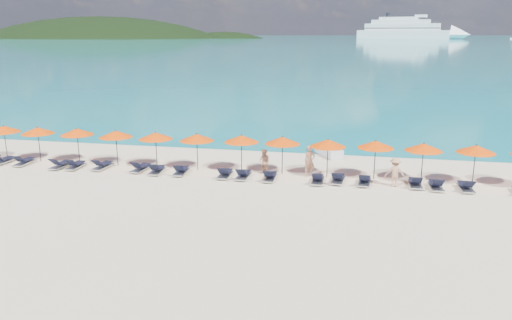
# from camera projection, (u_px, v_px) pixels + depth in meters

# --- Properties ---
(ground) EXTENTS (1400.00, 1400.00, 0.00)m
(ground) POSITION_uv_depth(u_px,v_px,m) (244.00, 197.00, 25.31)
(ground) COLOR beige
(sea) EXTENTS (1600.00, 1300.00, 0.01)m
(sea) POSITION_uv_depth(u_px,v_px,m) (355.00, 38.00, 651.64)
(sea) COLOR #1FA9B2
(sea) RESTS_ON ground
(headland_main) EXTENTS (374.00, 242.00, 126.50)m
(headland_main) POSITION_uv_depth(u_px,v_px,m) (101.00, 70.00, 604.70)
(headland_main) COLOR black
(headland_main) RESTS_ON ground
(headland_small) EXTENTS (162.00, 126.00, 85.50)m
(headland_small) POSITION_uv_depth(u_px,v_px,m) (225.00, 69.00, 594.22)
(headland_small) COLOR black
(headland_small) RESTS_ON ground
(cruise_ship) EXTENTS (121.60, 53.21, 33.73)m
(cruise_ship) POSITION_uv_depth(u_px,v_px,m) (413.00, 31.00, 553.37)
(cruise_ship) COLOR white
(cruise_ship) RESTS_ON ground
(jetski) EXTENTS (2.07, 2.64, 0.89)m
(jetski) POSITION_uv_depth(u_px,v_px,m) (329.00, 151.00, 33.63)
(jetski) COLOR silver
(jetski) RESTS_ON ground
(beachgoer_a) EXTENTS (0.78, 0.69, 1.80)m
(beachgoer_a) POSITION_uv_depth(u_px,v_px,m) (309.00, 161.00, 28.81)
(beachgoer_a) COLOR tan
(beachgoer_a) RESTS_ON ground
(beachgoer_b) EXTENTS (0.86, 0.79, 1.54)m
(beachgoer_b) POSITION_uv_depth(u_px,v_px,m) (264.00, 162.00, 29.10)
(beachgoer_b) COLOR tan
(beachgoer_b) RESTS_ON ground
(beachgoer_c) EXTENTS (1.06, 0.53, 1.62)m
(beachgoer_c) POSITION_uv_depth(u_px,v_px,m) (395.00, 172.00, 26.88)
(beachgoer_c) COLOR tan
(beachgoer_c) RESTS_ON ground
(umbrella_0) EXTENTS (2.10, 2.10, 2.28)m
(umbrella_0) POSITION_uv_depth(u_px,v_px,m) (4.00, 129.00, 32.39)
(umbrella_0) COLOR black
(umbrella_0) RESTS_ON ground
(umbrella_1) EXTENTS (2.10, 2.10, 2.28)m
(umbrella_1) POSITION_uv_depth(u_px,v_px,m) (38.00, 131.00, 31.90)
(umbrella_1) COLOR black
(umbrella_1) RESTS_ON ground
(umbrella_2) EXTENTS (2.10, 2.10, 2.28)m
(umbrella_2) POSITION_uv_depth(u_px,v_px,m) (77.00, 132.00, 31.50)
(umbrella_2) COLOR black
(umbrella_2) RESTS_ON ground
(umbrella_3) EXTENTS (2.10, 2.10, 2.28)m
(umbrella_3) POSITION_uv_depth(u_px,v_px,m) (116.00, 134.00, 30.83)
(umbrella_3) COLOR black
(umbrella_3) RESTS_ON ground
(umbrella_4) EXTENTS (2.10, 2.10, 2.28)m
(umbrella_4) POSITION_uv_depth(u_px,v_px,m) (156.00, 136.00, 30.28)
(umbrella_4) COLOR black
(umbrella_4) RESTS_ON ground
(umbrella_5) EXTENTS (2.10, 2.10, 2.28)m
(umbrella_5) POSITION_uv_depth(u_px,v_px,m) (197.00, 137.00, 29.83)
(umbrella_5) COLOR black
(umbrella_5) RESTS_ON ground
(umbrella_6) EXTENTS (2.10, 2.10, 2.28)m
(umbrella_6) POSITION_uv_depth(u_px,v_px,m) (241.00, 139.00, 29.46)
(umbrella_6) COLOR black
(umbrella_6) RESTS_ON ground
(umbrella_7) EXTENTS (2.10, 2.10, 2.28)m
(umbrella_7) POSITION_uv_depth(u_px,v_px,m) (283.00, 140.00, 29.00)
(umbrella_7) COLOR black
(umbrella_7) RESTS_ON ground
(umbrella_8) EXTENTS (2.10, 2.10, 2.28)m
(umbrella_8) POSITION_uv_depth(u_px,v_px,m) (328.00, 143.00, 28.32)
(umbrella_8) COLOR black
(umbrella_8) RESTS_ON ground
(umbrella_9) EXTENTS (2.10, 2.10, 2.28)m
(umbrella_9) POSITION_uv_depth(u_px,v_px,m) (376.00, 144.00, 28.00)
(umbrella_9) COLOR black
(umbrella_9) RESTS_ON ground
(umbrella_10) EXTENTS (2.10, 2.10, 2.28)m
(umbrella_10) POSITION_uv_depth(u_px,v_px,m) (424.00, 147.00, 27.33)
(umbrella_10) COLOR black
(umbrella_10) RESTS_ON ground
(umbrella_11) EXTENTS (2.10, 2.10, 2.28)m
(umbrella_11) POSITION_uv_depth(u_px,v_px,m) (476.00, 149.00, 26.90)
(umbrella_11) COLOR black
(umbrella_11) RESTS_ON ground
(lounger_1) EXTENTS (0.69, 1.72, 0.66)m
(lounger_1) POSITION_uv_depth(u_px,v_px,m) (3.00, 160.00, 31.67)
(lounger_1) COLOR silver
(lounger_1) RESTS_ON ground
(lounger_2) EXTENTS (0.68, 1.72, 0.66)m
(lounger_2) POSITION_uv_depth(u_px,v_px,m) (24.00, 161.00, 31.38)
(lounger_2) COLOR silver
(lounger_2) RESTS_ON ground
(lounger_3) EXTENTS (0.75, 1.74, 0.66)m
(lounger_3) POSITION_uv_depth(u_px,v_px,m) (61.00, 164.00, 30.66)
(lounger_3) COLOR silver
(lounger_3) RESTS_ON ground
(lounger_4) EXTENTS (0.72, 1.73, 0.66)m
(lounger_4) POSITION_uv_depth(u_px,v_px,m) (76.00, 165.00, 30.52)
(lounger_4) COLOR silver
(lounger_4) RESTS_ON ground
(lounger_5) EXTENTS (0.72, 1.73, 0.66)m
(lounger_5) POSITION_uv_depth(u_px,v_px,m) (102.00, 165.00, 30.44)
(lounger_5) COLOR silver
(lounger_5) RESTS_ON ground
(lounger_6) EXTENTS (0.77, 1.75, 0.66)m
(lounger_6) POSITION_uv_depth(u_px,v_px,m) (141.00, 168.00, 29.95)
(lounger_6) COLOR silver
(lounger_6) RESTS_ON ground
(lounger_7) EXTENTS (0.76, 1.74, 0.66)m
(lounger_7) POSITION_uv_depth(u_px,v_px,m) (157.00, 170.00, 29.51)
(lounger_7) COLOR silver
(lounger_7) RESTS_ON ground
(lounger_8) EXTENTS (0.75, 1.74, 0.66)m
(lounger_8) POSITION_uv_depth(u_px,v_px,m) (181.00, 171.00, 29.31)
(lounger_8) COLOR silver
(lounger_8) RESTS_ON ground
(lounger_9) EXTENTS (0.64, 1.71, 0.66)m
(lounger_9) POSITION_uv_depth(u_px,v_px,m) (225.00, 173.00, 28.72)
(lounger_9) COLOR silver
(lounger_9) RESTS_ON ground
(lounger_10) EXTENTS (0.66, 1.71, 0.66)m
(lounger_10) POSITION_uv_depth(u_px,v_px,m) (243.00, 175.00, 28.49)
(lounger_10) COLOR silver
(lounger_10) RESTS_ON ground
(lounger_11) EXTENTS (0.64, 1.71, 0.66)m
(lounger_11) POSITION_uv_depth(u_px,v_px,m) (270.00, 176.00, 28.16)
(lounger_11) COLOR silver
(lounger_11) RESTS_ON ground
(lounger_12) EXTENTS (0.64, 1.71, 0.66)m
(lounger_12) POSITION_uv_depth(u_px,v_px,m) (318.00, 179.00, 27.61)
(lounger_12) COLOR silver
(lounger_12) RESTS_ON ground
(lounger_13) EXTENTS (0.76, 1.75, 0.66)m
(lounger_13) POSITION_uv_depth(u_px,v_px,m) (338.00, 179.00, 27.72)
(lounger_13) COLOR silver
(lounger_13) RESTS_ON ground
(lounger_14) EXTENTS (0.76, 1.74, 0.66)m
(lounger_14) POSITION_uv_depth(u_px,v_px,m) (365.00, 181.00, 27.34)
(lounger_14) COLOR silver
(lounger_14) RESTS_ON ground
(lounger_15) EXTENTS (0.63, 1.70, 0.66)m
(lounger_15) POSITION_uv_depth(u_px,v_px,m) (415.00, 183.00, 26.96)
(lounger_15) COLOR silver
(lounger_15) RESTS_ON ground
(lounger_16) EXTENTS (0.69, 1.72, 0.66)m
(lounger_16) POSITION_uv_depth(u_px,v_px,m) (436.00, 185.00, 26.56)
(lounger_16) COLOR silver
(lounger_16) RESTS_ON ground
(lounger_17) EXTENTS (0.70, 1.73, 0.66)m
(lounger_17) POSITION_uv_depth(u_px,v_px,m) (466.00, 186.00, 26.32)
(lounger_17) COLOR silver
(lounger_17) RESTS_ON ground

